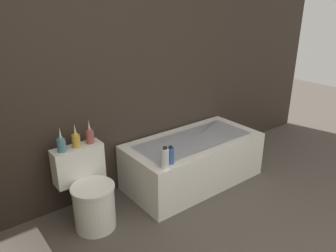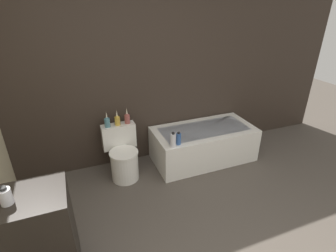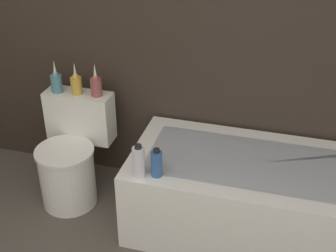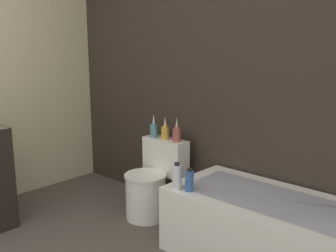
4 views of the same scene
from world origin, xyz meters
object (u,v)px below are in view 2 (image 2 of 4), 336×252
bathtub (203,144)px  vase_bronze (127,118)px  shampoo_bottle_short (179,139)px  vase_silver (117,120)px  shampoo_bottle_tall (173,140)px  vase_gold (107,122)px  soap_bottle_glass (5,196)px  toilet (123,156)px

bathtub → vase_bronze: (-1.04, 0.20, 0.50)m
shampoo_bottle_short → bathtub: bearing=27.2°
vase_silver → shampoo_bottle_tall: bearing=-40.6°
vase_silver → shampoo_bottle_tall: (0.57, -0.49, -0.16)m
shampoo_bottle_tall → vase_bronze: bearing=131.5°
vase_bronze → shampoo_bottle_short: bearing=-41.3°
shampoo_bottle_tall → vase_silver: bearing=139.4°
bathtub → vase_silver: vase_silver is taller
vase_gold → vase_silver: bearing=4.7°
bathtub → vase_bronze: size_ratio=6.64×
shampoo_bottle_short → soap_bottle_glass: bearing=-152.2°
vase_silver → vase_bronze: vase_bronze is taller
vase_bronze → shampoo_bottle_short: 0.73m
shampoo_bottle_tall → shampoo_bottle_short: (0.09, 0.03, -0.02)m
soap_bottle_glass → vase_bronze: 1.81m
vase_gold → shampoo_bottle_tall: (0.71, -0.48, -0.16)m
soap_bottle_glass → vase_silver: 1.72m
shampoo_bottle_tall → bathtub: bearing=26.3°
vase_gold → vase_silver: (0.13, 0.01, -0.00)m
toilet → vase_silver: 0.47m
vase_bronze → soap_bottle_glass: bearing=-130.6°
soap_bottle_glass → shampoo_bottle_short: 1.96m
soap_bottle_glass → vase_gold: soap_bottle_glass is taller
soap_bottle_glass → vase_silver: bearing=52.6°
toilet → vase_bronze: bearing=53.5°
toilet → shampoo_bottle_short: toilet is taller
vase_bronze → shampoo_bottle_tall: 0.69m
vase_gold → toilet: bearing=-50.4°
bathtub → toilet: toilet is taller
toilet → vase_gold: 0.49m
vase_gold → vase_bronze: size_ratio=0.99×
vase_silver → vase_bronze: 0.13m
bathtub → toilet: bearing=178.6°
toilet → soap_bottle_glass: soap_bottle_glass is taller
bathtub → shampoo_bottle_tall: bearing=-153.7°
toilet → shampoo_bottle_tall: (0.57, -0.32, 0.28)m
shampoo_bottle_tall → vase_gold: bearing=145.6°
toilet → vase_silver: (0.00, 0.17, 0.44)m
vase_bronze → vase_gold: bearing=-176.0°
toilet → vase_bronze: vase_bronze is taller
vase_gold → shampoo_bottle_short: 0.93m
vase_bronze → toilet: bearing=-126.5°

